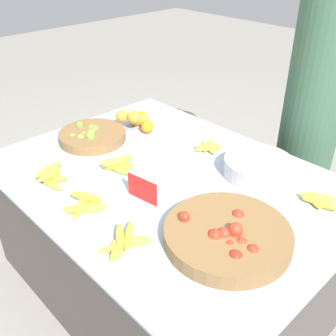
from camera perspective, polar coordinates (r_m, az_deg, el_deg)
ground_plane at (r=2.18m, az=0.00°, el=-15.97°), size 12.00×12.00×0.00m
market_table at (r=1.95m, az=0.00°, el=-9.46°), size 1.57×1.16×0.65m
lime_bowl at (r=2.10m, az=-11.01°, el=4.62°), size 0.34×0.34×0.08m
tomato_basket at (r=1.41m, az=8.63°, el=-9.64°), size 0.45×0.45×0.10m
orange_pile at (r=2.19m, az=-4.41°, el=7.06°), size 0.19×0.19×0.12m
metal_bowl at (r=1.80m, az=12.95°, el=0.14°), size 0.31×0.31×0.08m
price_sign at (r=1.59m, az=-3.75°, el=-3.09°), size 0.15×0.03×0.10m
banana_bunch_front_right at (r=1.40m, az=-6.49°, el=-10.57°), size 0.16×0.19×0.05m
banana_bunch_middle_left at (r=1.81m, az=-7.29°, el=0.60°), size 0.15×0.16×0.06m
banana_bunch_back_center at (r=1.58m, az=-12.01°, el=-5.30°), size 0.16×0.15×0.06m
banana_bunch_middle_right at (r=1.98m, az=5.92°, el=3.07°), size 0.13×0.15×0.04m
banana_bunch_front_left at (r=1.70m, az=20.96°, el=-4.35°), size 0.18×0.13×0.04m
banana_bunch_front_center at (r=1.79m, az=-16.53°, el=-1.12°), size 0.18×0.15×0.06m
vendor_person at (r=2.22m, az=20.38°, el=8.50°), size 0.31×0.31×1.73m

